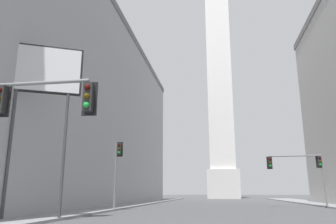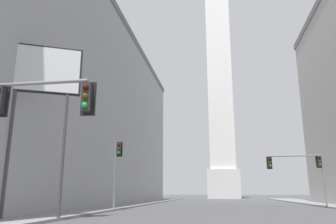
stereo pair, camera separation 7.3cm
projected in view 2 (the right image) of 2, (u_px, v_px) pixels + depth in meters
sidewalk_left at (104, 208)px, 31.84m from camera, size 5.00×97.62×0.15m
building_left at (36, 110)px, 42.45m from camera, size 23.70×59.67×23.70m
obelisk at (219, 76)px, 87.50m from camera, size 7.80×7.80×66.69m
traffic_light_near_left at (24, 116)px, 12.40m from camera, size 4.35×0.51×5.73m
traffic_light_mid_left at (117, 164)px, 29.00m from camera, size 0.76×0.52×5.99m
traffic_light_mid_right at (303, 167)px, 34.04m from camera, size 5.77×0.52×5.35m
billboard_sign at (44, 77)px, 19.63m from camera, size 4.00×2.00×10.25m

